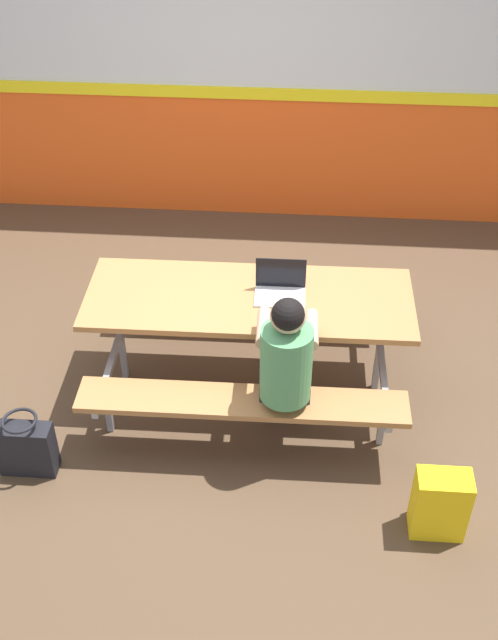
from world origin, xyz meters
name	(u,v)px	position (x,y,z in m)	size (l,w,h in m)	color
ground_plane	(208,381)	(0.00, 0.00, -0.01)	(10.00, 10.00, 0.02)	#4C3826
accent_backdrop	(235,78)	(0.00, 2.34, 1.25)	(8.00, 0.14, 2.60)	#E55119
picnic_table_main	(249,317)	(0.29, 0.00, 0.58)	(2.10, 1.57, 0.74)	#9E6B3D
student_nearer	(286,360)	(0.54, -0.55, 0.71)	(0.36, 0.53, 1.21)	#2D2D38
laptop_silver	(280,288)	(0.48, 0.04, 0.79)	(0.32, 0.22, 0.22)	silver
backpack_dark	(440,504)	(1.43, -1.14, 0.22)	(0.30, 0.22, 0.44)	yellow
tote_bag_bright	(26,447)	(-0.99, -0.88, 0.19)	(0.34, 0.21, 0.43)	black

